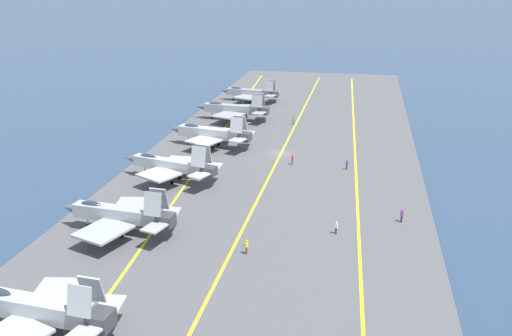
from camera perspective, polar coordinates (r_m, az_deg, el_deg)
The scene contains 17 objects.
ground_plane at distance 97.27m, azimuth 2.64°, elevation 1.32°, with size 2000.00×2000.00×0.00m, color navy.
carrier_deck at distance 97.21m, azimuth 2.65°, elevation 1.43°, with size 172.55×47.80×0.40m, color #4C4C4F.
deck_stripe_foul_line at distance 96.17m, azimuth 10.41°, elevation 1.04°, with size 155.30×0.36×0.01m, color yellow.
deck_stripe_centerline at distance 97.15m, azimuth 2.65°, elevation 1.55°, with size 155.30×0.36×0.01m, color yellow.
deck_stripe_edge_line at distance 99.86m, azimuth -4.83°, elevation 2.01°, with size 155.30×0.36×0.01m, color yellow.
parked_jet_nearest at distance 52.97m, azimuth -22.22°, elevation -13.51°, with size 13.06×15.64×6.11m.
parked_jet_second at distance 68.68m, azimuth -14.24°, elevation -4.73°, with size 14.05×15.32×6.27m.
parked_jet_third at distance 84.12m, azimuth -8.95°, elevation 0.34°, with size 11.96×16.39×6.50m.
parked_jet_fourth at distance 100.37m, azimuth -4.77°, elevation 3.69°, with size 12.14×16.38×6.31m.
parked_jet_fifth at distance 119.10m, azimuth -2.41°, elevation 6.24°, with size 13.84×16.69×6.15m.
parked_jet_sixth at distance 137.46m, azimuth -0.59°, elevation 7.94°, with size 12.27×15.39×5.75m.
crew_yellow_vest at distance 62.38m, azimuth -1.02°, elevation -8.25°, with size 0.45×0.45×1.79m.
crew_red_vest at distance 91.16m, azimuth 3.85°, elevation 0.93°, with size 0.40×0.29×1.76m.
crew_white_vest at distance 67.72m, azimuth 8.43°, elevation -6.17°, with size 0.36×0.44×1.68m.
crew_purple_vest at distance 72.50m, azimuth 15.10°, elevation -4.81°, with size 0.33×0.42×1.80m.
crew_green_vest at distance 116.08m, azimuth 3.96°, elevation 5.02°, with size 0.42×0.33×1.66m.
crew_blue_vest at distance 89.84m, azimuth 9.54°, elevation 0.39°, with size 0.32×0.42×1.72m.
Camera 1 is at (-91.30, -13.77, 30.60)m, focal length 38.00 mm.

